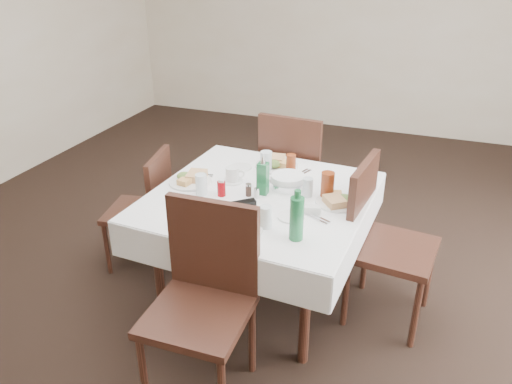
% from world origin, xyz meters
% --- Properties ---
extents(ground_plane, '(7.00, 7.00, 0.00)m').
position_xyz_m(ground_plane, '(0.00, 0.00, 0.00)').
color(ground_plane, black).
extents(room_shell, '(6.04, 7.04, 2.80)m').
position_xyz_m(room_shell, '(0.00, 0.00, 1.71)').
color(room_shell, beige).
rests_on(room_shell, ground).
extents(dining_table, '(1.39, 1.39, 0.76)m').
position_xyz_m(dining_table, '(0.06, -0.22, 0.68)').
color(dining_table, black).
rests_on(dining_table, ground).
extents(chair_north, '(0.53, 0.53, 1.04)m').
position_xyz_m(chair_north, '(0.03, 0.63, 0.59)').
color(chair_north, black).
rests_on(chair_north, ground).
extents(chair_south, '(0.50, 0.50, 1.04)m').
position_xyz_m(chair_south, '(0.05, -1.01, 0.59)').
color(chair_south, black).
rests_on(chair_south, ground).
extents(chair_east, '(0.54, 0.54, 1.03)m').
position_xyz_m(chair_east, '(0.79, -0.14, 0.59)').
color(chair_east, black).
rests_on(chair_east, ground).
extents(chair_west, '(0.49, 0.49, 0.88)m').
position_xyz_m(chair_west, '(-0.83, -0.15, 0.50)').
color(chair_west, black).
rests_on(chair_west, ground).
extents(meal_north, '(0.30, 0.30, 0.07)m').
position_xyz_m(meal_north, '(0.01, 0.23, 0.79)').
color(meal_north, white).
rests_on(meal_north, dining_table).
extents(meal_south, '(0.26, 0.26, 0.06)m').
position_xyz_m(meal_south, '(0.11, -0.68, 0.78)').
color(meal_south, white).
rests_on(meal_south, dining_table).
extents(meal_east, '(0.26, 0.26, 0.06)m').
position_xyz_m(meal_east, '(0.54, -0.18, 0.78)').
color(meal_east, white).
rests_on(meal_east, dining_table).
extents(meal_west, '(0.28, 0.28, 0.06)m').
position_xyz_m(meal_west, '(-0.43, -0.21, 0.79)').
color(meal_west, white).
rests_on(meal_west, dining_table).
extents(side_plate_a, '(0.15, 0.15, 0.01)m').
position_xyz_m(side_plate_a, '(-0.21, 0.12, 0.77)').
color(side_plate_a, white).
rests_on(side_plate_a, dining_table).
extents(side_plate_b, '(0.15, 0.15, 0.01)m').
position_xyz_m(side_plate_b, '(0.32, -0.44, 0.77)').
color(side_plate_b, white).
rests_on(side_plate_b, dining_table).
extents(water_n, '(0.08, 0.08, 0.15)m').
position_xyz_m(water_n, '(-0.02, 0.12, 0.84)').
color(water_n, silver).
rests_on(water_n, dining_table).
extents(water_s, '(0.07, 0.07, 0.13)m').
position_xyz_m(water_s, '(0.22, -0.59, 0.83)').
color(water_s, silver).
rests_on(water_s, dining_table).
extents(water_e, '(0.06, 0.06, 0.12)m').
position_xyz_m(water_e, '(0.34, -0.14, 0.82)').
color(water_e, silver).
rests_on(water_e, dining_table).
extents(water_w, '(0.07, 0.07, 0.13)m').
position_xyz_m(water_w, '(-0.29, -0.34, 0.83)').
color(water_w, silver).
rests_on(water_w, dining_table).
extents(iced_tea_a, '(0.07, 0.07, 0.14)m').
position_xyz_m(iced_tea_a, '(0.14, 0.15, 0.83)').
color(iced_tea_a, maroon).
rests_on(iced_tea_a, dining_table).
extents(iced_tea_b, '(0.08, 0.08, 0.17)m').
position_xyz_m(iced_tea_b, '(0.46, -0.12, 0.85)').
color(iced_tea_b, maroon).
rests_on(iced_tea_b, dining_table).
extents(bread_basket, '(0.24, 0.24, 0.08)m').
position_xyz_m(bread_basket, '(0.18, -0.05, 0.80)').
color(bread_basket, silver).
rests_on(bread_basket, dining_table).
extents(oil_cruet_dark, '(0.05, 0.05, 0.23)m').
position_xyz_m(oil_cruet_dark, '(0.06, -0.20, 0.86)').
color(oil_cruet_dark, black).
rests_on(oil_cruet_dark, dining_table).
extents(oil_cruet_green, '(0.06, 0.06, 0.26)m').
position_xyz_m(oil_cruet_green, '(0.07, -0.20, 0.88)').
color(oil_cruet_green, '#21703E').
rests_on(oil_cruet_green, dining_table).
extents(ketchup_bottle, '(0.05, 0.05, 0.11)m').
position_xyz_m(ketchup_bottle, '(-0.16, -0.32, 0.81)').
color(ketchup_bottle, '#93040B').
rests_on(ketchup_bottle, dining_table).
extents(salt_shaker, '(0.03, 0.03, 0.07)m').
position_xyz_m(salt_shaker, '(0.05, -0.27, 0.80)').
color(salt_shaker, white).
rests_on(salt_shaker, dining_table).
extents(pepper_shaker, '(0.04, 0.04, 0.08)m').
position_xyz_m(pepper_shaker, '(-0.01, -0.26, 0.80)').
color(pepper_shaker, '#3A271F').
rests_on(pepper_shaker, dining_table).
extents(coffee_mug, '(0.15, 0.14, 0.10)m').
position_xyz_m(coffee_mug, '(-0.18, -0.11, 0.81)').
color(coffee_mug, white).
rests_on(coffee_mug, dining_table).
extents(sunglasses, '(0.15, 0.14, 0.03)m').
position_xyz_m(sunglasses, '(0.01, -0.40, 0.78)').
color(sunglasses, black).
rests_on(sunglasses, dining_table).
extents(green_bottle, '(0.07, 0.07, 0.29)m').
position_xyz_m(green_bottle, '(0.41, -0.65, 0.89)').
color(green_bottle, '#21703E').
rests_on(green_bottle, dining_table).
extents(sugar_caddy, '(0.10, 0.07, 0.05)m').
position_xyz_m(sugar_caddy, '(0.42, -0.34, 0.79)').
color(sugar_caddy, white).
rests_on(sugar_caddy, dining_table).
extents(cutlery_n, '(0.10, 0.17, 0.01)m').
position_xyz_m(cutlery_n, '(0.22, 0.17, 0.77)').
color(cutlery_n, silver).
rests_on(cutlery_n, dining_table).
extents(cutlery_s, '(0.11, 0.20, 0.01)m').
position_xyz_m(cutlery_s, '(-0.14, -0.70, 0.77)').
color(cutlery_s, silver).
rests_on(cutlery_s, dining_table).
extents(cutlery_e, '(0.17, 0.11, 0.01)m').
position_xyz_m(cutlery_e, '(0.47, -0.40, 0.77)').
color(cutlery_e, silver).
rests_on(cutlery_e, dining_table).
extents(cutlery_w, '(0.17, 0.09, 0.01)m').
position_xyz_m(cutlery_w, '(-0.42, -0.10, 0.77)').
color(cutlery_w, silver).
rests_on(cutlery_w, dining_table).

